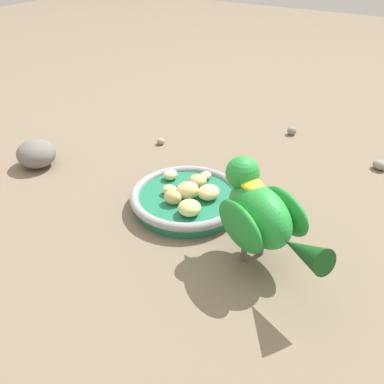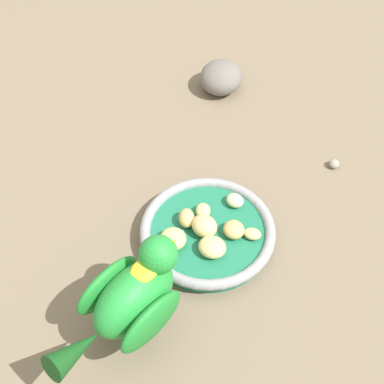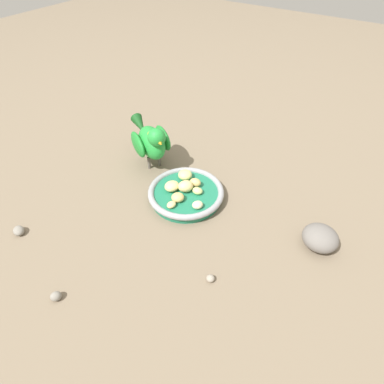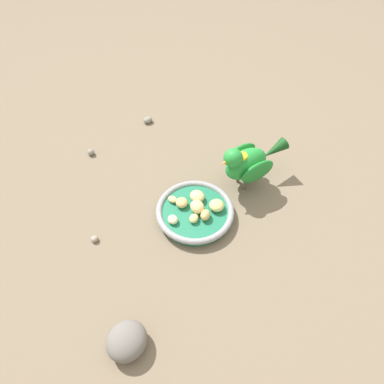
% 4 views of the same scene
% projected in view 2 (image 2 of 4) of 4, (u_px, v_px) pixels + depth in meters
% --- Properties ---
extents(ground_plane, '(4.00, 4.00, 0.00)m').
position_uv_depth(ground_plane, '(218.00, 229.00, 0.88)').
color(ground_plane, '#756651').
extents(feeding_bowl, '(0.20, 0.20, 0.03)m').
position_uv_depth(feeding_bowl, '(208.00, 233.00, 0.86)').
color(feeding_bowl, '#1E7251').
rests_on(feeding_bowl, ground_plane).
extents(apple_piece_0, '(0.05, 0.05, 0.03)m').
position_uv_depth(apple_piece_0, '(204.00, 226.00, 0.84)').
color(apple_piece_0, '#E5C67F').
rests_on(apple_piece_0, feeding_bowl).
extents(apple_piece_1, '(0.03, 0.03, 0.02)m').
position_uv_depth(apple_piece_1, '(203.00, 211.00, 0.86)').
color(apple_piece_1, '#C6D17A').
rests_on(apple_piece_1, feeding_bowl).
extents(apple_piece_2, '(0.04, 0.04, 0.02)m').
position_uv_depth(apple_piece_2, '(234.00, 230.00, 0.84)').
color(apple_piece_2, tan).
rests_on(apple_piece_2, feeding_bowl).
extents(apple_piece_3, '(0.04, 0.05, 0.02)m').
position_uv_depth(apple_piece_3, '(215.00, 247.00, 0.82)').
color(apple_piece_3, '#E5C67F').
rests_on(apple_piece_3, feeding_bowl).
extents(apple_piece_4, '(0.05, 0.05, 0.02)m').
position_uv_depth(apple_piece_4, '(173.00, 239.00, 0.83)').
color(apple_piece_4, '#C6D17A').
rests_on(apple_piece_4, feeding_bowl).
extents(apple_piece_5, '(0.03, 0.03, 0.02)m').
position_uv_depth(apple_piece_5, '(186.00, 218.00, 0.85)').
color(apple_piece_5, tan).
rests_on(apple_piece_5, feeding_bowl).
extents(apple_piece_6, '(0.03, 0.04, 0.02)m').
position_uv_depth(apple_piece_6, '(235.00, 200.00, 0.88)').
color(apple_piece_6, beige).
rests_on(apple_piece_6, feeding_bowl).
extents(apple_piece_7, '(0.02, 0.03, 0.01)m').
position_uv_depth(apple_piece_7, '(252.00, 234.00, 0.84)').
color(apple_piece_7, '#E5C67F').
rests_on(apple_piece_7, feeding_bowl).
extents(parrot, '(0.20, 0.14, 0.15)m').
position_uv_depth(parrot, '(132.00, 298.00, 0.71)').
color(parrot, '#59544C').
rests_on(parrot, ground_plane).
extents(rock_large, '(0.09, 0.09, 0.05)m').
position_uv_depth(rock_large, '(221.00, 77.00, 1.06)').
color(rock_large, slate).
rests_on(rock_large, ground_plane).
extents(pebble_2, '(0.02, 0.02, 0.01)m').
position_uv_depth(pebble_2, '(334.00, 164.00, 0.96)').
color(pebble_2, gray).
rests_on(pebble_2, ground_plane).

